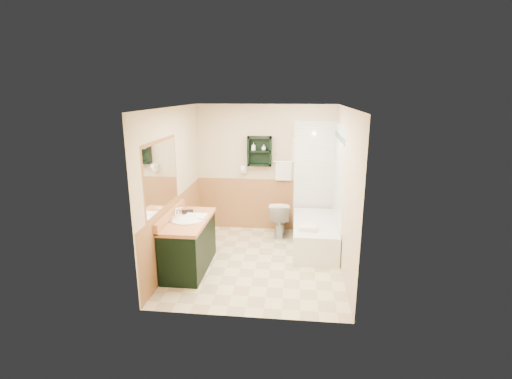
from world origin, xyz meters
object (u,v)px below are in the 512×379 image
object	(u,v)px
soap_bottle_b	(264,148)
wall_shelf	(260,151)
bathtub	(314,235)
toilet	(280,218)
hair_dryer	(244,169)
soap_bottle_a	(254,149)
vanity	(189,244)
vanity_book	(182,206)

from	to	relation	value
soap_bottle_b	wall_shelf	bearing A→B (deg)	176.40
soap_bottle_b	bathtub	bearing A→B (deg)	-38.70
toilet	bathtub	bearing A→B (deg)	138.90
hair_dryer	toilet	distance (m)	1.15
bathtub	soap_bottle_a	bearing A→B (deg)	146.28
vanity	vanity_book	world-z (taller)	vanity_book
wall_shelf	soap_bottle_b	xyz separation A→B (m)	(0.08, -0.01, 0.06)
hair_dryer	wall_shelf	bearing A→B (deg)	-4.76
vanity_book	wall_shelf	bearing A→B (deg)	35.03
toilet	soap_bottle_b	world-z (taller)	soap_bottle_b
wall_shelf	vanity_book	bearing A→B (deg)	-125.63
vanity_book	toilet	bearing A→B (deg)	21.09
wall_shelf	soap_bottle_b	world-z (taller)	wall_shelf
hair_dryer	soap_bottle_a	xyz separation A→B (m)	(0.19, -0.03, 0.40)
vanity_book	soap_bottle_a	size ratio (longest dim) A/B	1.68
vanity	wall_shelf	bearing A→B (deg)	62.72
hair_dryer	bathtub	xyz separation A→B (m)	(1.33, -0.79, -0.96)
soap_bottle_a	soap_bottle_b	distance (m)	0.19
soap_bottle_b	vanity_book	bearing A→B (deg)	-127.71
toilet	soap_bottle_b	size ratio (longest dim) A/B	6.33
vanity_book	soap_bottle_b	xyz separation A→B (m)	(1.14, 1.47, 0.70)
toilet	vanity_book	size ratio (longest dim) A/B	2.91
hair_dryer	soap_bottle_a	distance (m)	0.44
hair_dryer	toilet	size ratio (longest dim) A/B	0.35
wall_shelf	vanity	distance (m)	2.27
vanity_book	vanity	bearing A→B (deg)	-76.60
vanity	soap_bottle_b	size ratio (longest dim) A/B	11.57
bathtub	vanity_book	distance (m)	2.30
vanity	soap_bottle_b	xyz separation A→B (m)	(0.97, 1.73, 1.21)
toilet	vanity_book	xyz separation A→B (m)	(-1.46, -1.24, 0.57)
soap_bottle_a	soap_bottle_b	world-z (taller)	soap_bottle_b
wall_shelf	soap_bottle_b	bearing A→B (deg)	-3.60
soap_bottle_a	soap_bottle_b	xyz separation A→B (m)	(0.19, 0.00, 0.01)
vanity	hair_dryer	bearing A→B (deg)	71.33
wall_shelf	vanity_book	xyz separation A→B (m)	(-1.06, -1.48, -0.64)
hair_dryer	soap_bottle_b	bearing A→B (deg)	-4.52
soap_bottle_a	toilet	bearing A→B (deg)	-24.16
toilet	soap_bottle_a	distance (m)	1.38
soap_bottle_a	hair_dryer	bearing A→B (deg)	171.03
wall_shelf	hair_dryer	bearing A→B (deg)	175.24
hair_dryer	bathtub	world-z (taller)	hair_dryer
bathtub	soap_bottle_b	xyz separation A→B (m)	(-0.95, 0.76, 1.37)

